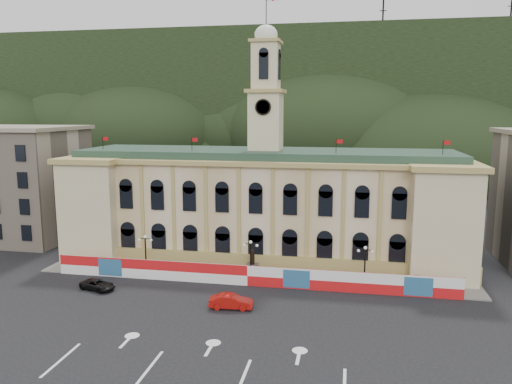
% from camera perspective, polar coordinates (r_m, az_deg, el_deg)
% --- Properties ---
extents(ground, '(260.00, 260.00, 0.00)m').
position_cam_1_polar(ground, '(48.61, -4.74, -16.55)').
color(ground, black).
rests_on(ground, ground).
extents(lane_markings, '(26.00, 10.00, 0.02)m').
position_cam_1_polar(lane_markings, '(44.35, -6.56, -19.27)').
color(lane_markings, white).
rests_on(lane_markings, ground).
extents(hill_ridge, '(230.00, 80.00, 64.00)m').
position_cam_1_polar(hill_ridge, '(164.51, 6.71, 8.69)').
color(hill_ridge, black).
rests_on(hill_ridge, ground).
extents(city_hall, '(56.20, 17.60, 37.10)m').
position_cam_1_polar(city_hall, '(71.97, 1.05, -1.35)').
color(city_hall, beige).
rests_on(city_hall, ground).
extents(side_building_left, '(21.00, 17.00, 18.60)m').
position_cam_1_polar(side_building_left, '(92.14, -25.94, 1.00)').
color(side_building_left, tan).
rests_on(side_building_left, ground).
extents(hoarding_fence, '(50.00, 0.44, 2.50)m').
position_cam_1_polar(hoarding_fence, '(61.68, -0.92, -9.52)').
color(hoarding_fence, red).
rests_on(hoarding_fence, ground).
extents(pavement, '(56.00, 5.50, 0.16)m').
position_cam_1_polar(pavement, '(64.56, -0.47, -9.75)').
color(pavement, slate).
rests_on(pavement, ground).
extents(statue, '(1.40, 1.40, 3.72)m').
position_cam_1_polar(statue, '(64.44, -0.43, -8.75)').
color(statue, '#595651').
rests_on(statue, ground).
extents(lamp_left, '(1.96, 0.44, 5.15)m').
position_cam_1_polar(lamp_left, '(67.02, -12.51, -6.57)').
color(lamp_left, black).
rests_on(lamp_left, ground).
extents(lamp_center, '(1.96, 0.44, 5.15)m').
position_cam_1_polar(lamp_center, '(62.94, -0.61, -7.39)').
color(lamp_center, black).
rests_on(lamp_center, ground).
extents(lamp_right, '(1.96, 0.44, 5.15)m').
position_cam_1_polar(lamp_right, '(61.83, 12.34, -7.92)').
color(lamp_right, black).
rests_on(lamp_right, ground).
extents(red_sedan, '(2.52, 5.03, 1.56)m').
position_cam_1_polar(red_sedan, '(55.17, -2.86, -12.39)').
color(red_sedan, '#9D0F0B').
rests_on(red_sedan, ground).
extents(black_suv, '(4.38, 5.52, 1.23)m').
position_cam_1_polar(black_suv, '(63.35, -17.65, -10.07)').
color(black_suv, black).
rests_on(black_suv, ground).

